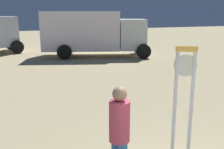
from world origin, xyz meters
TOP-DOWN VIEW (x-y plane):
  - standing_clock at (0.93, 1.96)m, footprint 0.41×0.26m
  - person_near_clock at (-0.63, 1.46)m, footprint 0.34×0.34m
  - box_truck_near at (2.77, 14.48)m, footprint 7.15×4.24m

SIDE VIEW (x-z plane):
  - person_near_clock at x=-0.63m, z-range 0.10..1.86m
  - standing_clock at x=0.93m, z-range 0.26..2.51m
  - box_truck_near at x=2.77m, z-range 0.15..3.03m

